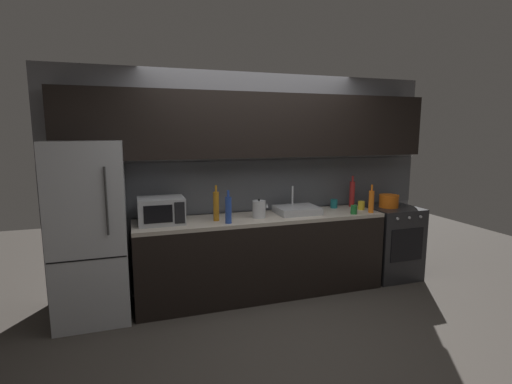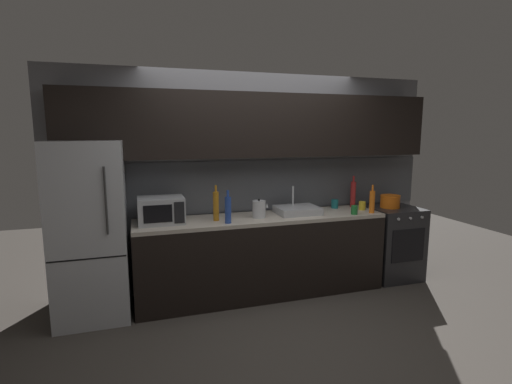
% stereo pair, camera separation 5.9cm
% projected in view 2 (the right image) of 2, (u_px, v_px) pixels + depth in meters
% --- Properties ---
extents(ground_plane, '(10.00, 10.00, 0.00)m').
position_uv_depth(ground_plane, '(293.00, 332.00, 3.49)').
color(ground_plane, '#3D3833').
extents(back_wall, '(4.51, 0.44, 2.50)m').
position_uv_depth(back_wall, '(254.00, 156.00, 4.38)').
color(back_wall, slate).
rests_on(back_wall, ground).
extents(counter_run, '(2.77, 0.60, 0.90)m').
position_uv_depth(counter_run, '(262.00, 255.00, 4.27)').
color(counter_run, black).
rests_on(counter_run, ground).
extents(refrigerator, '(0.68, 0.69, 1.75)m').
position_uv_depth(refrigerator, '(90.00, 231.00, 3.68)').
color(refrigerator, '#B7BABF').
rests_on(refrigerator, ground).
extents(oven_range, '(0.60, 0.62, 0.90)m').
position_uv_depth(oven_range, '(392.00, 242.00, 4.78)').
color(oven_range, '#232326').
rests_on(oven_range, ground).
extents(microwave, '(0.46, 0.35, 0.27)m').
position_uv_depth(microwave, '(161.00, 210.00, 3.88)').
color(microwave, '#A8AAAF').
rests_on(microwave, counter_run).
extents(sink_basin, '(0.48, 0.38, 0.30)m').
position_uv_depth(sink_basin, '(297.00, 210.00, 4.35)').
color(sink_basin, '#ADAFB5').
rests_on(sink_basin, counter_run).
extents(kettle, '(0.18, 0.15, 0.21)m').
position_uv_depth(kettle, '(259.00, 209.00, 4.14)').
color(kettle, '#B7BABF').
rests_on(kettle, counter_run).
extents(wine_bottle_amber, '(0.06, 0.06, 0.38)m').
position_uv_depth(wine_bottle_amber, '(216.00, 206.00, 3.99)').
color(wine_bottle_amber, '#B27019').
rests_on(wine_bottle_amber, counter_run).
extents(wine_bottle_orange, '(0.06, 0.06, 0.33)m').
position_uv_depth(wine_bottle_orange, '(372.00, 201.00, 4.36)').
color(wine_bottle_orange, orange).
rests_on(wine_bottle_orange, counter_run).
extents(wine_bottle_blue, '(0.07, 0.07, 0.34)m').
position_uv_depth(wine_bottle_blue, '(228.00, 210.00, 3.87)').
color(wine_bottle_blue, '#234299').
rests_on(wine_bottle_blue, counter_run).
extents(wine_bottle_red, '(0.07, 0.07, 0.39)m').
position_uv_depth(wine_bottle_red, '(353.00, 194.00, 4.72)').
color(wine_bottle_red, '#A82323').
rests_on(wine_bottle_red, counter_run).
extents(mug_green, '(0.07, 0.07, 0.10)m').
position_uv_depth(mug_green, '(354.00, 210.00, 4.30)').
color(mug_green, '#1E6B2D').
rests_on(mug_green, counter_run).
extents(mug_teal, '(0.09, 0.09, 0.11)m').
position_uv_depth(mug_teal, '(335.00, 204.00, 4.65)').
color(mug_teal, '#19666B').
rests_on(mug_teal, counter_run).
extents(mug_yellow, '(0.08, 0.08, 0.10)m').
position_uv_depth(mug_yellow, '(362.00, 206.00, 4.56)').
color(mug_yellow, gold).
rests_on(mug_yellow, counter_run).
extents(cooking_pot, '(0.24, 0.24, 0.16)m').
position_uv_depth(cooking_pot, '(390.00, 201.00, 4.68)').
color(cooking_pot, orange).
rests_on(cooking_pot, oven_range).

